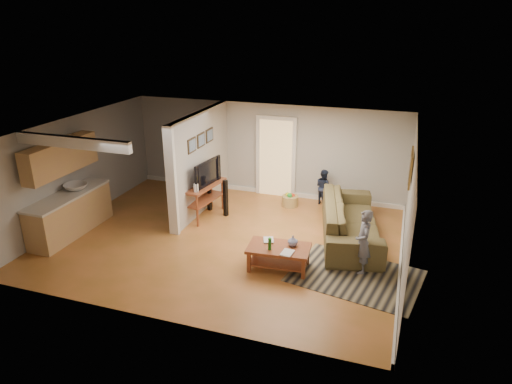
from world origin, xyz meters
TOP-DOWN VIEW (x-y plane):
  - ground at (0.00, 0.00)m, footprint 7.50×7.50m
  - room_shell at (-1.07, 0.43)m, footprint 7.54×6.02m
  - area_rug at (2.93, -0.64)m, footprint 2.62×2.13m
  - sofa at (2.60, 0.95)m, footprint 1.73×3.14m
  - coffee_table at (1.47, -0.81)m, footprint 1.25×0.79m
  - tv_console at (-0.94, 1.00)m, footprint 0.68×1.39m
  - speaker_left at (-0.47, 1.20)m, footprint 0.12×0.12m
  - speaker_right at (-1.00, 1.40)m, footprint 0.10×0.10m
  - toy_basket at (0.88, 2.30)m, footprint 0.43×0.43m
  - child at (3.00, -0.43)m, footprint 0.43×0.54m
  - toddler at (1.67, 2.70)m, footprint 0.59×0.57m

SIDE VIEW (x-z plane):
  - ground at x=0.00m, z-range 0.00..0.00m
  - sofa at x=2.60m, z-range -0.43..0.43m
  - child at x=3.00m, z-range -0.64..0.64m
  - toddler at x=1.67m, z-range -0.48..0.48m
  - area_rug at x=2.93m, z-range 0.00..0.01m
  - toy_basket at x=0.88m, z-range -0.03..0.35m
  - coffee_table at x=1.47m, z-range 0.01..0.72m
  - speaker_right at x=-1.00m, z-range 0.00..0.89m
  - speaker_left at x=-0.47m, z-range 0.00..0.93m
  - tv_console at x=-0.94m, z-range 0.19..1.33m
  - room_shell at x=-1.07m, z-range 0.20..2.72m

